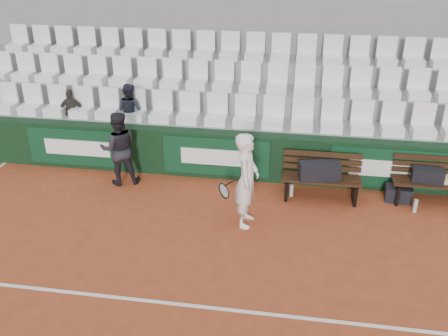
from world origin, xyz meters
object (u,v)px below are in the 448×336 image
at_px(water_bottle_near, 291,190).
at_px(tennis_player, 247,180).
at_px(ball_kid, 119,148).
at_px(spectator_c, 128,91).
at_px(bench_left, 320,188).
at_px(sports_bag_right, 428,175).
at_px(sports_bag_left, 319,171).
at_px(water_bottle_far, 415,206).
at_px(sports_bag_ground, 398,194).
at_px(spectator_b, 69,92).
at_px(bench_right, 431,192).

relative_size(water_bottle_near, tennis_player, 0.15).
distance_m(ball_kid, spectator_c, 1.40).
xyz_separation_m(bench_left, tennis_player, (-1.33, -1.10, 0.64)).
bearing_deg(ball_kid, sports_bag_right, 161.13).
distance_m(sports_bag_left, spectator_c, 4.38).
xyz_separation_m(ball_kid, spectator_c, (-0.11, 1.11, 0.84)).
bearing_deg(bench_left, tennis_player, -140.36).
bearing_deg(water_bottle_far, tennis_player, -164.51).
xyz_separation_m(bench_left, sports_bag_ground, (1.49, 0.14, -0.08)).
xyz_separation_m(sports_bag_ground, spectator_b, (-6.99, 1.00, 1.36)).
bearing_deg(spectator_c, sports_bag_left, -175.52).
relative_size(sports_bag_left, ball_kid, 0.49).
distance_m(sports_bag_right, spectator_b, 7.58).
height_order(bench_right, sports_bag_right, sports_bag_right).
xyz_separation_m(bench_left, ball_kid, (-4.04, 0.03, 0.54)).
bearing_deg(sports_bag_ground, sports_bag_left, -173.58).
relative_size(bench_left, bench_right, 1.00).
relative_size(sports_bag_left, spectator_c, 0.62).
relative_size(sports_bag_ground, spectator_b, 0.48).
xyz_separation_m(sports_bag_right, water_bottle_far, (-0.23, -0.41, -0.45)).
relative_size(sports_bag_right, water_bottle_near, 2.20).
distance_m(bench_right, sports_bag_left, 2.19).
height_order(sports_bag_left, spectator_c, spectator_c).
bearing_deg(bench_left, bench_right, 4.61).
height_order(bench_right, sports_bag_left, sports_bag_left).
bearing_deg(water_bottle_near, spectator_b, 166.97).
xyz_separation_m(sports_bag_right, spectator_b, (-7.46, 0.98, 0.93)).
distance_m(tennis_player, spectator_b, 4.77).
relative_size(water_bottle_near, spectator_c, 0.21).
relative_size(sports_bag_right, ball_kid, 0.37).
relative_size(tennis_player, spectator_c, 1.42).
distance_m(bench_left, sports_bag_left, 0.39).
bearing_deg(spectator_c, water_bottle_near, -177.18).
height_order(bench_right, water_bottle_near, bench_right).
distance_m(bench_right, sports_bag_right, 0.38).
bearing_deg(sports_bag_ground, water_bottle_far, -57.56).
distance_m(bench_right, ball_kid, 6.15).
height_order(bench_left, ball_kid, ball_kid).
relative_size(bench_right, tennis_player, 0.86).
xyz_separation_m(bench_right, sports_bag_right, (-0.13, -0.01, 0.36)).
xyz_separation_m(water_bottle_near, spectator_b, (-4.94, 1.14, 1.38)).
bearing_deg(sports_bag_ground, ball_kid, -178.81).
distance_m(spectator_b, spectator_c, 1.35).
relative_size(bench_right, spectator_b, 1.47).
bearing_deg(sports_bag_ground, sports_bag_right, 2.76).
height_order(water_bottle_far, spectator_b, spectator_b).
distance_m(sports_bag_left, sports_bag_right, 2.03).
bearing_deg(bench_left, sports_bag_left, -148.58).
bearing_deg(sports_bag_right, tennis_player, -159.01).
relative_size(sports_bag_ground, water_bottle_near, 1.92).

